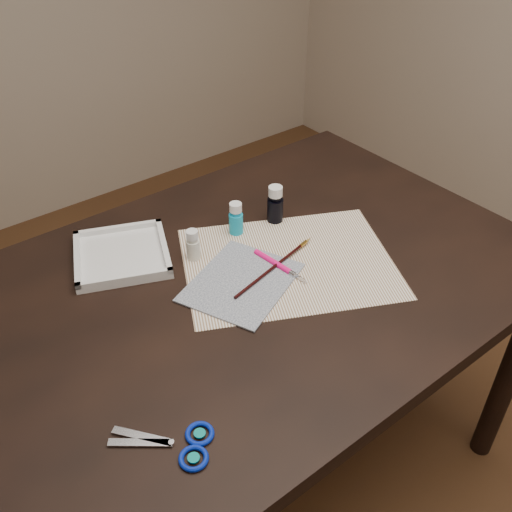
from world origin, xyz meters
TOP-DOWN VIEW (x-y plane):
  - ground at (0.00, 0.00)m, footprint 3.50×3.50m
  - table at (0.00, 0.00)m, footprint 1.30×0.90m
  - paper at (0.08, -0.02)m, footprint 0.59×0.54m
  - canvas at (-0.05, -0.01)m, footprint 0.31×0.28m
  - paint_bottle_white at (-0.08, 0.13)m, footprint 0.04×0.04m
  - paint_bottle_cyan at (0.06, 0.16)m, footprint 0.04×0.04m
  - paint_bottle_navy at (0.17, 0.14)m, footprint 0.05×0.05m
  - paintbrush at (0.05, -0.01)m, footprint 0.28×0.07m
  - craft_knife at (0.05, -0.02)m, footprint 0.03×0.16m
  - scissors at (-0.40, -0.26)m, footprint 0.21×0.20m
  - palette_tray at (-0.21, 0.24)m, footprint 0.28×0.28m

SIDE VIEW (x-z plane):
  - ground at x=0.00m, z-range -0.02..0.00m
  - table at x=0.00m, z-range 0.00..0.75m
  - paper at x=0.08m, z-range 0.75..0.75m
  - canvas at x=-0.05m, z-range 0.75..0.76m
  - scissors at x=-0.40m, z-range 0.75..0.76m
  - craft_knife at x=0.05m, z-range 0.75..0.77m
  - paintbrush at x=0.05m, z-range 0.76..0.76m
  - palette_tray at x=-0.21m, z-range 0.75..0.78m
  - paint_bottle_white at x=-0.08m, z-range 0.75..0.83m
  - paint_bottle_cyan at x=0.06m, z-range 0.75..0.84m
  - paint_bottle_navy at x=0.17m, z-range 0.75..0.85m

